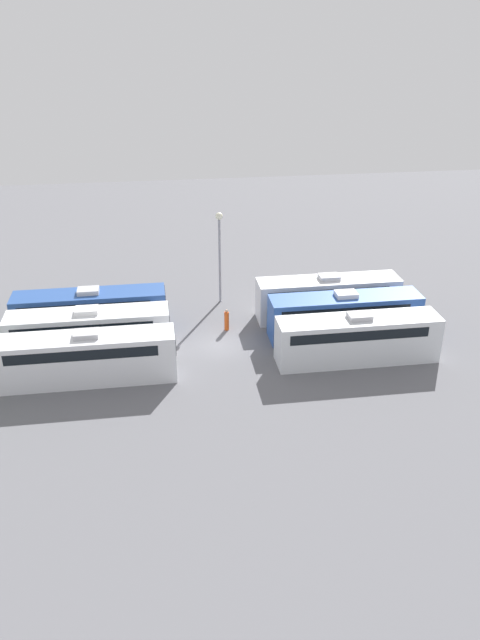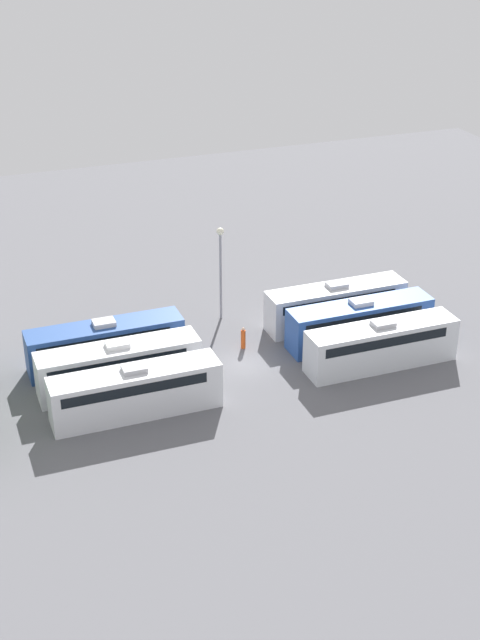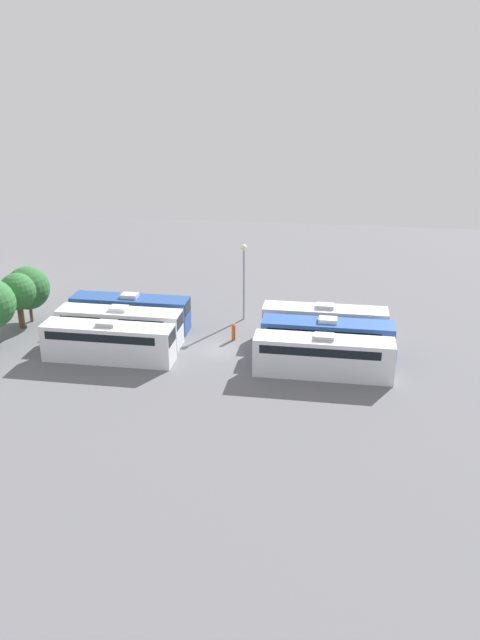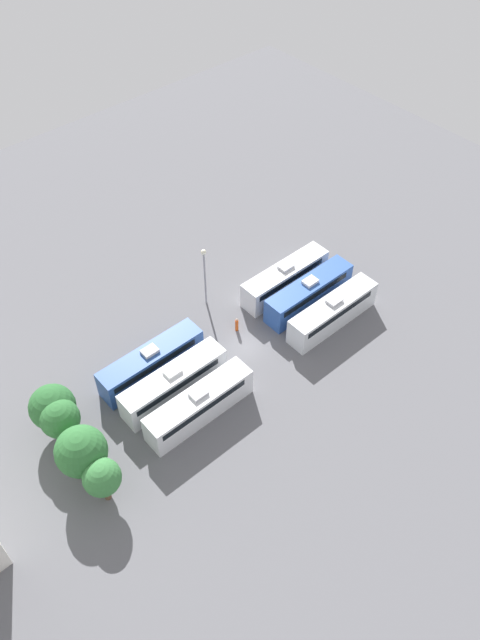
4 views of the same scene
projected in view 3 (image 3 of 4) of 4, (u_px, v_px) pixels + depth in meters
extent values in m
plane|color=slate|center=(220.00, 350.00, 56.68)|extent=(105.55, 105.55, 0.00)
cube|color=silver|center=(323.00, 357.00, 51.32)|extent=(2.56, 11.46, 3.29)
cube|color=black|center=(320.00, 346.00, 51.02)|extent=(2.60, 9.74, 0.72)
cube|color=black|center=(395.00, 351.00, 50.14)|extent=(2.26, 0.08, 1.15)
cube|color=#B2B2B7|center=(324.00, 337.00, 50.65)|extent=(1.20, 1.60, 0.35)
cube|color=#2D56A8|center=(327.00, 339.00, 54.77)|extent=(2.56, 11.46, 3.29)
cube|color=black|center=(324.00, 329.00, 54.47)|extent=(2.60, 9.74, 0.72)
cube|color=black|center=(394.00, 333.00, 53.60)|extent=(2.26, 0.08, 1.15)
cube|color=silver|center=(328.00, 320.00, 54.10)|extent=(1.20, 1.60, 0.35)
cube|color=silver|center=(324.00, 324.00, 58.01)|extent=(2.56, 11.46, 3.29)
cube|color=black|center=(322.00, 315.00, 57.71)|extent=(2.60, 9.74, 0.72)
cube|color=black|center=(388.00, 319.00, 56.84)|extent=(2.26, 0.08, 1.15)
cube|color=#B2B2B7|center=(325.00, 306.00, 57.34)|extent=(1.20, 1.60, 0.35)
cube|color=silver|center=(108.00, 343.00, 54.01)|extent=(2.56, 11.46, 3.29)
cube|color=black|center=(104.00, 333.00, 53.71)|extent=(2.60, 9.74, 0.72)
cube|color=black|center=(172.00, 337.00, 52.84)|extent=(2.26, 0.08, 1.15)
cube|color=#B2B2B7|center=(107.00, 323.00, 53.34)|extent=(1.20, 1.60, 0.35)
cube|color=silver|center=(120.00, 327.00, 57.44)|extent=(2.56, 11.46, 3.29)
cube|color=black|center=(116.00, 317.00, 57.14)|extent=(2.60, 9.74, 0.72)
cube|color=black|center=(180.00, 321.00, 56.27)|extent=(2.26, 0.08, 1.15)
cube|color=white|center=(119.00, 308.00, 56.77)|extent=(1.20, 1.60, 0.35)
cube|color=#284C93|center=(131.00, 313.00, 60.72)|extent=(2.56, 11.46, 3.29)
cube|color=black|center=(127.00, 304.00, 60.42)|extent=(2.60, 9.74, 0.72)
cube|color=black|center=(188.00, 308.00, 59.55)|extent=(2.26, 0.08, 1.15)
cube|color=#B2B2B7|center=(130.00, 296.00, 60.05)|extent=(1.20, 1.60, 0.35)
cylinder|color=#CC4C19|center=(233.00, 333.00, 58.45)|extent=(0.36, 0.36, 1.51)
sphere|color=tan|center=(233.00, 324.00, 58.13)|extent=(0.24, 0.24, 0.24)
cylinder|color=gray|center=(244.00, 285.00, 62.36)|extent=(0.20, 0.20, 7.37)
sphere|color=#EAE5C6|center=(244.00, 247.00, 60.94)|extent=(0.60, 0.60, 0.60)
cylinder|color=brown|center=(21.00, 316.00, 61.18)|extent=(0.59, 0.59, 2.48)
sphere|color=#2D6B33|center=(18.00, 292.00, 60.25)|extent=(3.65, 3.65, 3.65)
cylinder|color=brown|center=(31.00, 312.00, 62.79)|extent=(0.32, 0.32, 2.04)
sphere|color=#28602D|center=(28.00, 288.00, 61.87)|extent=(4.31, 4.31, 4.31)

